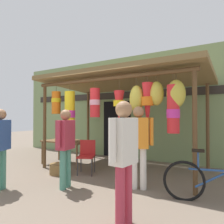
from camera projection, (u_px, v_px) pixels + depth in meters
name	position (u px, v px, depth m)	size (l,w,h in m)	color
ground_plane	(101.00, 175.00, 5.18)	(30.00, 30.00, 0.00)	#756656
shop_facade	(139.00, 107.00, 7.25)	(10.68, 0.29, 3.56)	#7A9360
market_stall_canopy	(123.00, 87.00, 5.55)	(4.53, 2.54, 2.60)	brown
display_table	(67.00, 143.00, 6.38)	(1.47, 0.80, 0.72)	brown
flower_heap_on_table	(64.00, 139.00, 6.40)	(0.65, 0.45, 0.11)	yellow
folding_chair	(87.00, 154.00, 5.36)	(0.53, 0.53, 0.84)	#AD1E1E
wicker_basket_spare	(60.00, 169.00, 5.30)	(0.49, 0.49, 0.26)	brown
parked_bicycle	(216.00, 183.00, 3.51)	(1.70, 0.58, 0.92)	black
vendor_in_orange	(124.00, 152.00, 2.80)	(0.26, 0.59, 1.67)	#B23347
customer_foreground	(0.00, 142.00, 4.13)	(0.37, 0.55, 1.61)	#4C8E7A
shopper_by_bananas	(139.00, 140.00, 4.22)	(0.57, 0.34, 1.66)	silver
passerby_at_right	(66.00, 142.00, 4.27)	(0.29, 0.59, 1.60)	#4C8E7A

